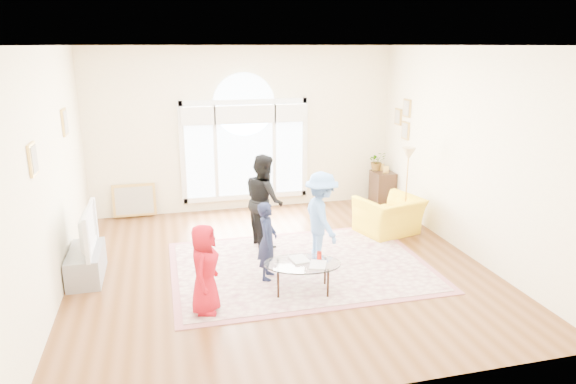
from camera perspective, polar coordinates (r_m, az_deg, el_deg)
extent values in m
plane|color=#532F12|center=(7.79, -0.96, -8.29)|extent=(6.00, 6.00, 0.00)
plane|color=#FDF3CA|center=(10.17, -4.87, 6.89)|extent=(6.00, 0.00, 6.00)
plane|color=#FDF3CA|center=(4.52, 7.64, -4.94)|extent=(6.00, 0.00, 6.00)
plane|color=#FDF3CA|center=(7.24, -24.85, 1.69)|extent=(0.00, 6.00, 6.00)
plane|color=#FDF3CA|center=(8.46, 19.25, 4.18)|extent=(0.00, 6.00, 6.00)
plane|color=white|center=(7.10, -1.08, 15.97)|extent=(6.00, 6.00, 0.00)
cube|color=white|center=(10.43, -4.66, -0.48)|extent=(2.50, 0.08, 0.10)
cube|color=white|center=(10.06, -4.91, 9.95)|extent=(2.50, 0.08, 0.10)
cube|color=white|center=(10.08, -11.65, 4.22)|extent=(0.10, 0.08, 2.00)
cube|color=white|center=(10.46, 1.85, 4.97)|extent=(0.10, 0.08, 2.00)
cube|color=#C6E2FF|center=(10.10, -9.81, 4.34)|extent=(0.55, 0.02, 1.80)
cube|color=#C6E2FF|center=(10.38, 0.11, 4.89)|extent=(0.55, 0.02, 1.80)
cube|color=#C6E2FF|center=(10.20, -4.78, 4.64)|extent=(1.10, 0.02, 1.80)
cylinder|color=#C6E2FF|center=(10.06, -4.90, 9.67)|extent=(1.20, 0.02, 1.20)
cube|color=white|center=(10.12, -8.05, 4.44)|extent=(0.07, 0.04, 1.80)
cube|color=white|center=(10.30, -1.55, 4.80)|extent=(0.07, 0.04, 1.80)
cube|color=white|center=(9.90, -9.97, 8.33)|extent=(0.65, 0.12, 0.35)
cube|color=white|center=(10.01, -4.80, 8.59)|extent=(1.20, 0.12, 0.35)
cube|color=white|center=(10.19, 0.23, 8.78)|extent=(0.65, 0.12, 0.35)
cube|color=tan|center=(8.40, -23.58, 7.14)|extent=(0.03, 0.34, 0.40)
cube|color=#ADA38E|center=(8.40, -23.46, 7.15)|extent=(0.01, 0.28, 0.34)
cube|color=tan|center=(6.29, -26.50, 3.27)|extent=(0.03, 0.30, 0.36)
cube|color=#ADA38E|center=(6.28, -26.34, 3.28)|extent=(0.01, 0.24, 0.30)
cube|color=tan|center=(10.13, 13.08, 9.07)|extent=(0.03, 0.28, 0.34)
cube|color=#ADA38E|center=(10.12, 12.99, 9.07)|extent=(0.01, 0.22, 0.28)
cube|color=tan|center=(10.19, 12.93, 6.67)|extent=(0.03, 0.28, 0.34)
cube|color=#ADA38E|center=(10.18, 12.84, 6.67)|extent=(0.01, 0.22, 0.28)
cube|color=tan|center=(10.47, 12.14, 8.18)|extent=(0.03, 0.26, 0.32)
cube|color=#ADA38E|center=(10.46, 12.05, 8.18)|extent=(0.01, 0.20, 0.26)
cube|color=beige|center=(7.79, 1.39, -8.21)|extent=(3.60, 2.60, 0.02)
cube|color=#9A585D|center=(7.79, 1.39, -8.24)|extent=(3.80, 2.80, 0.01)
cube|color=gray|center=(7.90, -21.50, -7.46)|extent=(0.45, 1.00, 0.42)
imported|color=black|center=(7.71, -21.89, -3.90)|extent=(0.14, 1.08, 0.62)
cube|color=#4D99D8|center=(7.70, -21.23, -3.86)|extent=(0.02, 0.88, 0.50)
ellipsoid|color=silver|center=(6.88, 1.61, -7.97)|extent=(1.14, 0.86, 0.02)
cylinder|color=black|center=(7.16, 4.14, -8.85)|extent=(0.03, 0.03, 0.40)
cylinder|color=black|center=(7.12, -1.14, -8.94)|extent=(0.03, 0.03, 0.40)
cylinder|color=black|center=(6.83, 4.47, -10.16)|extent=(0.03, 0.03, 0.40)
cylinder|color=black|center=(6.79, -1.09, -10.27)|extent=(0.03, 0.03, 0.40)
imported|color=#B2A58C|center=(6.90, 0.43, -7.66)|extent=(0.25, 0.32, 0.03)
imported|color=#B2A58C|center=(6.81, 2.44, -8.05)|extent=(0.31, 0.35, 0.02)
cylinder|color=red|center=(6.95, 3.50, -7.10)|extent=(0.07, 0.07, 0.12)
imported|color=yellow|center=(9.17, 11.16, -2.59)|extent=(1.22, 1.13, 0.65)
cube|color=black|center=(10.79, 10.45, 0.41)|extent=(0.40, 0.50, 0.70)
cylinder|color=black|center=(9.47, 12.73, -4.10)|extent=(0.20, 0.20, 0.02)
cylinder|color=#B58438|center=(9.27, 12.98, -0.24)|extent=(0.02, 0.02, 1.35)
cone|color=#CCB284|center=(9.10, 13.26, 4.15)|extent=(0.31, 0.31, 0.22)
cylinder|color=white|center=(10.90, 9.72, 0.60)|extent=(0.20, 0.20, 0.70)
imported|color=#33722D|center=(10.77, 9.85, 3.41)|extent=(0.36, 0.31, 0.39)
cube|color=tan|center=(10.34, -16.55, -2.72)|extent=(0.80, 0.14, 0.62)
imported|color=#A70C1B|center=(6.38, -9.24, -8.42)|extent=(0.53, 0.64, 1.14)
imported|color=#161C37|center=(7.19, -2.30, -5.43)|extent=(0.40, 0.48, 1.12)
imported|color=black|center=(8.36, -2.68, -0.88)|extent=(0.66, 0.80, 1.51)
imported|color=#6296E2|center=(7.70, 3.73, -2.85)|extent=(0.58, 0.94, 1.40)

